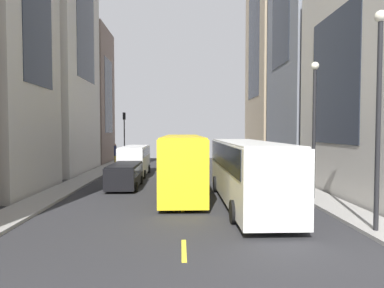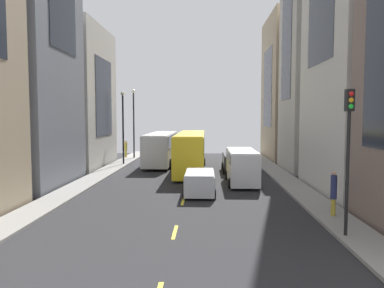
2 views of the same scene
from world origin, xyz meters
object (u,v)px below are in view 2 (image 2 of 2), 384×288
delivery_van_white (242,164)px  pedestrian_crossing_near (126,148)px  city_bus_white (161,146)px  car_silver_1 (200,181)px  car_black_0 (234,161)px  traffic_light_near_corner (349,135)px  pedestrian_waiting_curb (334,192)px  streetcar_yellow (191,149)px

delivery_van_white → pedestrian_crossing_near: delivery_van_white is taller
city_bus_white → car_silver_1: (4.37, -15.44, -1.11)m
car_silver_1 → delivery_van_white: bearing=52.6°
city_bus_white → pedestrian_crossing_near: city_bus_white is taller
car_silver_1 → pedestrian_crossing_near: 23.06m
car_silver_1 → car_black_0: bearing=73.8°
pedestrian_crossing_near → traffic_light_near_corner: traffic_light_near_corner is taller
pedestrian_waiting_curb → streetcar_yellow: bearing=111.9°
car_silver_1 → traffic_light_near_corner: size_ratio=0.66×
delivery_van_white → car_silver_1: bearing=-127.4°
car_black_0 → pedestrian_waiting_curb: 16.15m
car_black_0 → pedestrian_crossing_near: size_ratio=2.29×
car_black_0 → pedestrian_crossing_near: pedestrian_crossing_near is taller
city_bus_white → car_black_0: size_ratio=2.41×
delivery_van_white → pedestrian_crossing_near: bearing=126.5°
delivery_van_white → car_black_0: delivery_van_white is taller
car_silver_1 → traffic_light_near_corner: (6.24, -8.62, 3.46)m
streetcar_yellow → car_silver_1: bearing=-84.7°
delivery_van_white → car_black_0: bearing=91.6°
car_black_0 → traffic_light_near_corner: size_ratio=0.78×
pedestrian_crossing_near → streetcar_yellow: bearing=-43.9°
car_silver_1 → pedestrian_crossing_near: bearing=114.1°
city_bus_white → car_black_0: 9.08m
car_black_0 → pedestrian_crossing_near: (-12.37, 10.85, 0.27)m
traffic_light_near_corner → streetcar_yellow: bearing=110.5°
delivery_van_white → traffic_light_near_corner: traffic_light_near_corner is taller
car_silver_1 → pedestrian_waiting_curb: bearing=-39.0°
car_black_0 → pedestrian_crossing_near: 16.46m
streetcar_yellow → pedestrian_waiting_curb: 17.94m
car_black_0 → streetcar_yellow: bearing=173.3°
streetcar_yellow → pedestrian_crossing_near: (-8.42, 10.39, -0.88)m
city_bus_white → pedestrian_waiting_curb: city_bus_white is taller
city_bus_white → car_black_0: bearing=-35.5°
car_black_0 → car_silver_1: 10.62m
streetcar_yellow → car_black_0: size_ratio=2.90×
streetcar_yellow → car_black_0: bearing=-6.7°
city_bus_white → traffic_light_near_corner: (10.61, -24.07, 2.34)m
city_bus_white → traffic_light_near_corner: size_ratio=1.88×
car_silver_1 → traffic_light_near_corner: bearing=-54.1°
car_black_0 → pedestrian_waiting_curb: size_ratio=2.10×
delivery_van_white → streetcar_yellow: bearing=122.2°
car_black_0 → pedestrian_waiting_curb: bearing=-76.4°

